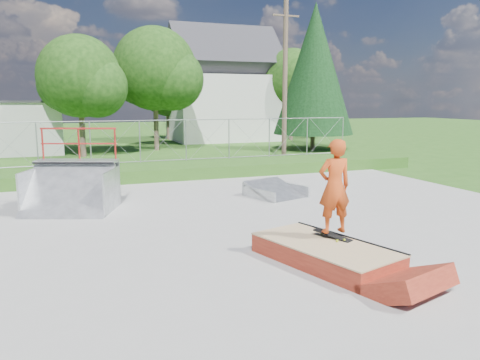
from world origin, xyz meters
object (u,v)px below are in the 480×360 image
(quarter_pipe, at_px, (69,172))
(skater, at_px, (334,190))
(grind_box, at_px, (324,254))
(flat_bank_ramp, at_px, (276,190))

(quarter_pipe, height_order, skater, quarter_pipe)
(grind_box, bearing_deg, flat_bank_ramp, 57.14)
(grind_box, bearing_deg, skater, 21.23)
(quarter_pipe, xyz_separation_m, skater, (4.80, -5.96, 0.23))
(quarter_pipe, bearing_deg, skater, -30.53)
(flat_bank_ramp, relative_size, skater, 0.88)
(quarter_pipe, bearing_deg, flat_bank_ramp, 19.14)
(grind_box, xyz_separation_m, quarter_pipe, (-4.46, 6.22, 0.95))
(grind_box, bearing_deg, quarter_pipe, 109.48)
(quarter_pipe, distance_m, flat_bank_ramp, 6.35)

